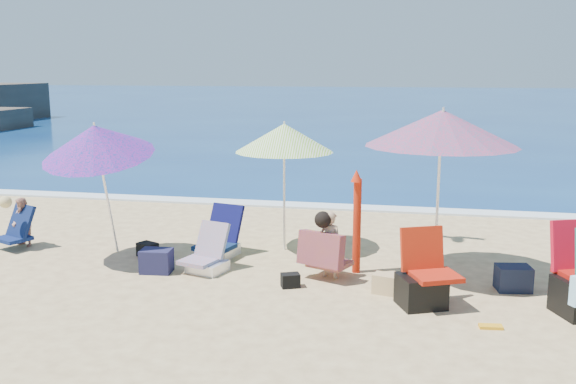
% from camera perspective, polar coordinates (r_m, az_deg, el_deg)
% --- Properties ---
extents(ground, '(120.00, 120.00, 0.00)m').
position_cam_1_polar(ground, '(7.94, 0.68, -9.27)').
color(ground, '#D8BC84').
rests_on(ground, ground).
extents(sea, '(120.00, 80.00, 0.12)m').
position_cam_1_polar(sea, '(52.41, 10.16, 7.79)').
color(sea, navy).
rests_on(sea, ground).
extents(foam, '(120.00, 0.50, 0.04)m').
position_cam_1_polar(foam, '(12.79, 5.03, -1.36)').
color(foam, white).
rests_on(foam, ground).
extents(umbrella_turquoise, '(2.38, 2.38, 2.26)m').
position_cam_1_polar(umbrella_turquoise, '(8.47, 13.53, 5.54)').
color(umbrella_turquoise, white).
rests_on(umbrella_turquoise, ground).
extents(umbrella_striped, '(1.57, 1.57, 1.97)m').
position_cam_1_polar(umbrella_striped, '(9.57, -0.34, 4.82)').
color(umbrella_striped, white).
rests_on(umbrella_striped, ground).
extents(umbrella_blue, '(1.61, 1.67, 2.14)m').
position_cam_1_polar(umbrella_blue, '(9.34, -16.68, 4.38)').
color(umbrella_blue, white).
rests_on(umbrella_blue, ground).
extents(furled_umbrella, '(0.17, 0.22, 1.43)m').
position_cam_1_polar(furled_umbrella, '(8.66, 6.14, -2.17)').
color(furled_umbrella, red).
rests_on(furled_umbrella, ground).
extents(chair_navy, '(0.68, 0.85, 0.74)m').
position_cam_1_polar(chair_navy, '(9.59, -6.17, -4.50)').
color(chair_navy, '#0B1F42').
rests_on(chair_navy, ground).
extents(chair_rainbow, '(0.67, 0.71, 0.65)m').
position_cam_1_polar(chair_rainbow, '(8.90, -7.22, -5.92)').
color(chair_rainbow, '#DC5F4D').
rests_on(chair_rainbow, ground).
extents(camp_chair_left, '(0.81, 0.70, 0.91)m').
position_cam_1_polar(camp_chair_left, '(7.72, 11.90, -7.96)').
color(camp_chair_left, '#A91C0C').
rests_on(camp_chair_left, ground).
extents(person_center, '(0.74, 0.70, 0.92)m').
position_cam_1_polar(person_center, '(8.47, 3.45, -4.82)').
color(person_center, tan).
rests_on(person_center, ground).
extents(person_left, '(0.64, 0.67, 0.86)m').
position_cam_1_polar(person_left, '(10.76, -22.66, -2.52)').
color(person_left, tan).
rests_on(person_left, ground).
extents(bag_navy_a, '(0.44, 0.33, 0.32)m').
position_cam_1_polar(bag_navy_a, '(8.96, -11.62, -6.02)').
color(bag_navy_a, '#1B1B3C').
rests_on(bag_navy_a, ground).
extents(bag_black_a, '(0.34, 0.31, 0.21)m').
position_cam_1_polar(bag_black_a, '(9.75, -12.38, -5.02)').
color(bag_black_a, black).
rests_on(bag_black_a, ground).
extents(bag_tan, '(0.33, 0.27, 0.24)m').
position_cam_1_polar(bag_tan, '(8.10, 8.63, -8.07)').
color(bag_tan, tan).
rests_on(bag_tan, ground).
extents(bag_navy_b, '(0.46, 0.37, 0.31)m').
position_cam_1_polar(bag_navy_b, '(8.59, 19.40, -7.24)').
color(bag_navy_b, '#161D31').
rests_on(bag_navy_b, ground).
extents(bag_black_b, '(0.28, 0.24, 0.18)m').
position_cam_1_polar(bag_black_b, '(8.23, 0.21, -7.87)').
color(bag_black_b, black).
rests_on(bag_black_b, ground).
extents(orange_item, '(0.26, 0.14, 0.03)m').
position_cam_1_polar(orange_item, '(7.36, 17.58, -11.34)').
color(orange_item, orange).
rests_on(orange_item, ground).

